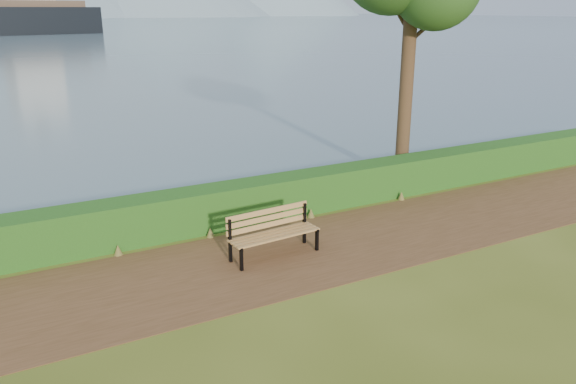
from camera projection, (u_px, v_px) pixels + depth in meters
ground at (295, 261)px, 11.77m from camera, size 140.00×140.00×0.00m
path at (288, 255)px, 12.02m from camera, size 40.00×3.40×0.01m
hedge at (244, 202)px, 13.79m from camera, size 32.00×0.85×1.00m
bench at (272, 230)px, 11.90m from camera, size 2.02×0.73×1.00m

